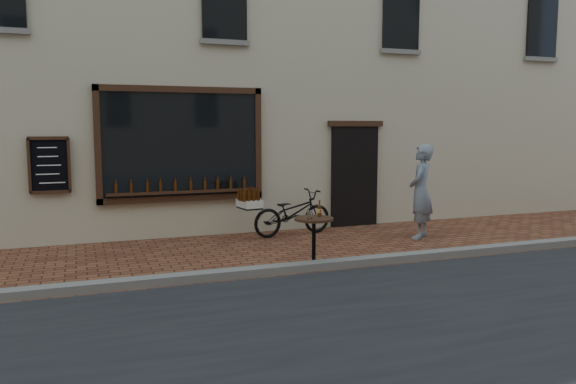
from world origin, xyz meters
name	(u,v)px	position (x,y,z in m)	size (l,w,h in m)	color
ground	(347,270)	(0.00, 0.00, 0.00)	(90.00, 90.00, 0.00)	#5B2D1D
kerb	(341,263)	(0.00, 0.20, 0.06)	(90.00, 0.25, 0.12)	slate
shop_building	(233,14)	(0.00, 6.50, 5.00)	(28.00, 6.20, 10.00)	#B7AE90
cargo_bicycle	(291,212)	(0.18, 2.89, 0.47)	(2.10, 0.88, 0.98)	black
bistro_table	(314,232)	(-0.40, 0.35, 0.56)	(0.61, 0.61, 1.05)	black
pedestrian	(421,191)	(2.48, 1.74, 0.93)	(0.68, 0.44, 1.86)	gray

